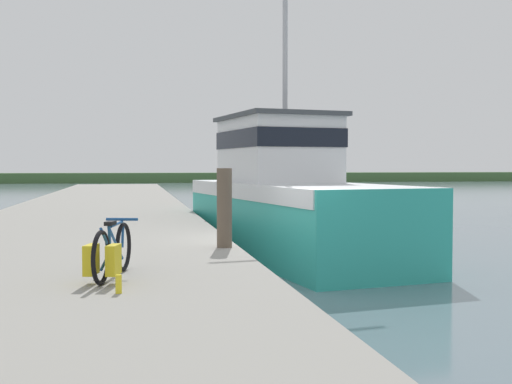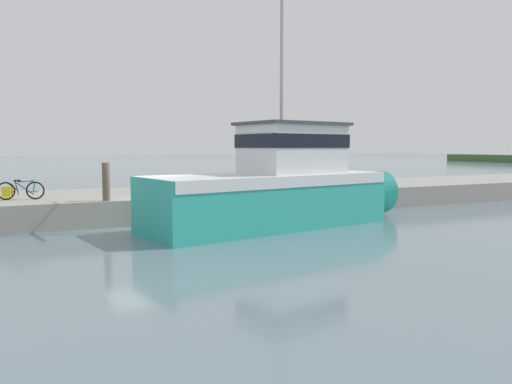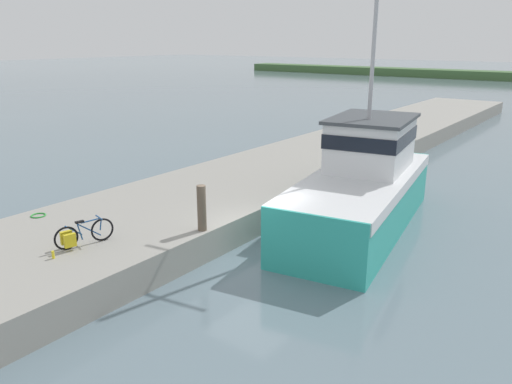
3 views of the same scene
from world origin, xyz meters
TOP-DOWN VIEW (x-y plane):
  - ground_plane at (0.00, 0.00)m, footprint 320.00×320.00m
  - dock_pier at (-4.05, 0.00)m, footprint 6.22×80.00m
  - fishing_boat_main at (1.35, 4.88)m, footprint 4.69×11.28m
  - bicycle_touring at (-3.11, -4.05)m, footprint 0.68×1.68m
  - mooring_post at (-1.21, -1.06)m, footprint 0.27×0.27m
  - hose_coil at (-6.43, -3.37)m, footprint 0.48×0.48m

SIDE VIEW (x-z plane):
  - ground_plane at x=0.00m, z-range 0.00..0.00m
  - dock_pier at x=-4.05m, z-range 0.00..0.98m
  - hose_coil at x=-6.43m, z-range 0.98..1.02m
  - bicycle_touring at x=-3.11m, z-range 0.95..1.70m
  - fishing_boat_main at x=1.35m, z-range -3.94..7.02m
  - mooring_post at x=-1.21m, z-range 0.98..2.40m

